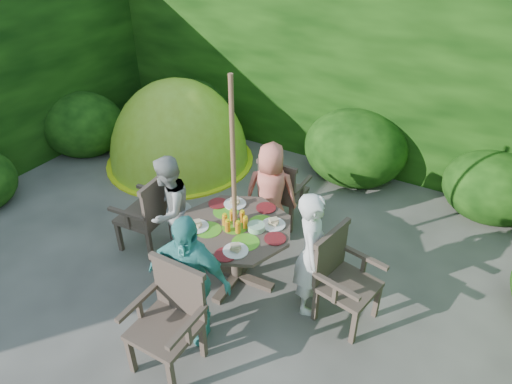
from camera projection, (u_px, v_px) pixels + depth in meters
The scene contains 13 objects.
ground at pixel (171, 309), 4.44m from camera, with size 60.00×60.00×0.00m, color #46443F.
hedge_enclosure at pixel (242, 141), 4.72m from camera, with size 9.00×9.00×2.50m.
patio_table at pixel (236, 235), 4.51m from camera, with size 1.22×1.22×0.81m.
parasol_pole at pixel (234, 190), 4.22m from camera, with size 0.04×0.04×2.20m, color brown.
garden_chair_right at pixel (342, 277), 4.15m from camera, with size 0.56×0.61×0.89m.
garden_chair_left at pixel (148, 212), 4.98m from camera, with size 0.53×0.58×0.90m.
garden_chair_back at pixel (281, 190), 5.39m from camera, with size 0.52×0.46×0.85m.
garden_chair_front at pixel (170, 317), 3.73m from camera, with size 0.55×0.50×0.92m.
child_right at pixel (312, 254), 4.16m from camera, with size 0.47×0.31×1.29m, color white.
child_left at pixel (169, 210), 4.79m from camera, with size 0.59×0.46×1.22m, color #A4A6A0.
child_back at pixel (271, 193), 5.09m from camera, with size 0.59×0.38×1.20m, color #F37964.
child_front at pixel (189, 279), 3.87m from camera, with size 0.77×0.32×1.31m, color #48A9A3.
dome_tent at pixel (180, 161), 6.92m from camera, with size 2.58×2.58×2.50m.
Camera 1 is at (2.28, -2.25, 3.39)m, focal length 32.00 mm.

